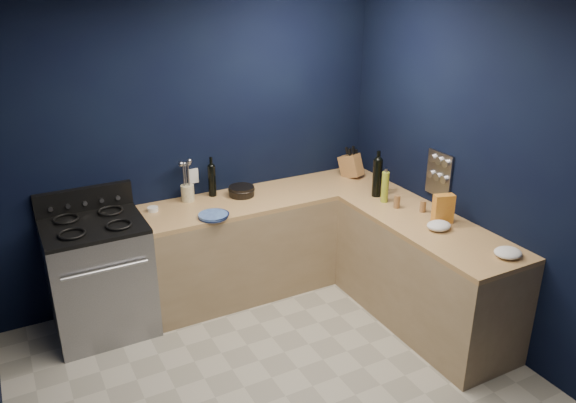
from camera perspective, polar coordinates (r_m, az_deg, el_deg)
floor at (r=4.17m, az=-0.25°, el=-19.17°), size 3.50×3.50×0.02m
wall_back at (r=4.97m, az=-9.80°, el=5.02°), size 3.50×0.02×2.60m
wall_right at (r=4.48m, az=20.11°, el=2.01°), size 0.02×3.50×2.60m
cab_back at (r=5.22m, az=-1.76°, el=-4.09°), size 2.30×0.63×0.86m
top_back at (r=5.03m, az=-1.82°, el=0.50°), size 2.30×0.63×0.04m
cab_right at (r=4.79m, az=13.58°, el=-7.30°), size 0.63×1.67×0.86m
top_right at (r=4.59m, az=14.08°, el=-2.41°), size 0.63×1.67×0.04m
gas_range at (r=4.80m, az=-18.43°, el=-7.45°), size 0.76×0.66×0.92m
oven_door at (r=4.53m, az=-17.66°, el=-9.37°), size 0.59×0.02×0.42m
cooktop at (r=4.59m, az=-19.15°, el=-2.28°), size 0.76×0.66×0.03m
backguard at (r=4.83m, az=-19.92°, el=0.18°), size 0.76×0.06×0.20m
spice_panel at (r=4.86m, az=15.03°, el=2.67°), size 0.02×0.28×0.38m
wall_outlet at (r=5.01m, az=-9.56°, el=2.56°), size 0.09×0.02×0.13m
plate_stack at (r=4.59m, az=-7.58°, el=-1.43°), size 0.25×0.25×0.03m
ramekin at (r=4.80m, az=-13.51°, el=-0.75°), size 0.11×0.11×0.04m
utensil_crock at (r=4.94m, az=-10.11°, el=0.85°), size 0.13×0.13×0.14m
wine_bottle_back at (r=4.99m, az=-7.69°, el=2.08°), size 0.08×0.08×0.28m
lemon_basket at (r=5.00m, az=-4.71°, el=1.06°), size 0.23×0.23×0.09m
knife_block at (r=5.47m, az=6.38°, el=3.60°), size 0.20×0.28×0.26m
wine_bottle_right at (r=4.99m, az=9.01°, el=2.35°), size 0.11×0.11×0.33m
oil_bottle at (r=4.89m, az=9.77°, el=1.44°), size 0.07×0.07×0.27m
spice_jar_near at (r=4.81m, az=10.95°, el=-0.01°), size 0.07×0.07×0.11m
spice_jar_far at (r=4.78m, az=13.48°, el=-0.47°), size 0.06×0.06×0.10m
crouton_bag at (r=4.59m, az=15.41°, el=-0.72°), size 0.17×0.12×0.24m
towel_front at (r=4.49m, az=15.00°, el=-2.37°), size 0.20×0.17×0.07m
towel_end at (r=4.23m, az=21.35°, el=-4.84°), size 0.25×0.24×0.06m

